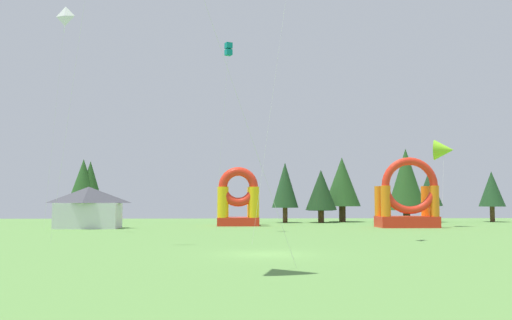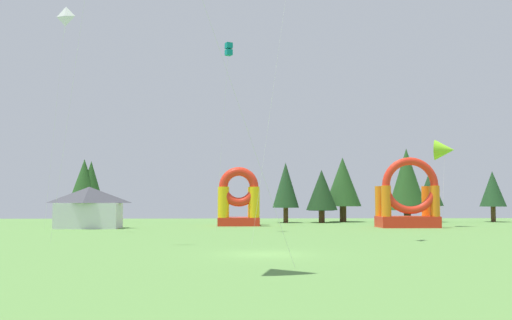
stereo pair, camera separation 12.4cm
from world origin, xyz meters
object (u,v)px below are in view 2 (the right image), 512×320
Objects in this scene: inflatable_yellow_castle at (408,203)px; festival_tent at (89,207)px; kite_lime_delta at (444,150)px; kite_white_diamond at (65,18)px; inflatable_blue_arch at (239,204)px; kite_teal_box at (229,50)px.

festival_tent is at bearing -179.50° from inflatable_yellow_castle.
kite_lime_delta is 0.47× the size of kite_white_diamond.
kite_lime_delta is 38.34m from festival_tent.
inflatable_blue_arch is 1.05× the size of festival_tent.
festival_tent is (-37.78, -1.93, -6.22)m from kite_lime_delta.
kite_teal_box is 15.05m from kite_white_diamond.
inflatable_yellow_castle is (33.67, 8.36, -16.69)m from kite_white_diamond.
inflatable_yellow_castle is (17.81, -5.07, 0.11)m from inflatable_blue_arch.
kite_lime_delta is 1.52× the size of festival_tent.
inflatable_yellow_castle is 33.18m from festival_tent.
inflatable_blue_arch is at bearing 164.11° from inflatable_yellow_castle.
kite_white_diamond is (-14.81, -0.79, 2.57)m from kite_teal_box.
kite_white_diamond reaches higher than inflatable_yellow_castle.
inflatable_yellow_castle reaches higher than inflatable_blue_arch.
inflatable_blue_arch is at bearing 40.25° from kite_white_diamond.
kite_teal_box is 19.07m from inflatable_blue_arch.
kite_lime_delta reaches higher than inflatable_blue_arch.
kite_teal_box reaches higher than inflatable_yellow_castle.
kite_teal_box is at bearing -158.57° from kite_lime_delta.
festival_tent is at bearing 86.47° from kite_white_diamond.
kite_teal_box reaches higher than festival_tent.
inflatable_yellow_castle is at bearing 21.87° from kite_teal_box.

